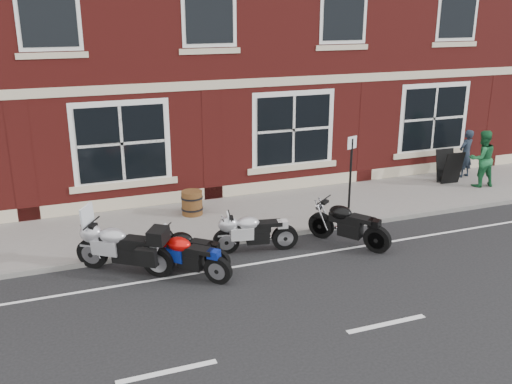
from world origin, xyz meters
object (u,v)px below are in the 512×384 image
moto_sport_silver (254,231)px  pedestrian_right (482,159)px  moto_naked_black (348,222)px  parking_sign (351,173)px  a_board_sign (449,167)px  moto_sport_red (188,254)px  moto_sport_black (189,247)px  moto_touring_silver (122,245)px  barrel_planter (192,203)px  pedestrian_left (466,153)px

moto_sport_silver → pedestrian_right: pedestrian_right is taller
moto_naked_black → parking_sign: parking_sign is taller
moto_sport_silver → a_board_sign: bearing=-60.5°
moto_sport_red → pedestrian_right: bearing=-30.1°
moto_sport_red → moto_naked_black: 4.00m
moto_sport_black → a_board_sign: (9.12, 2.87, 0.17)m
moto_sport_red → a_board_sign: bearing=-25.5°
moto_sport_silver → pedestrian_right: 8.44m
moto_touring_silver → pedestrian_right: (11.20, 1.92, 0.39)m
moto_touring_silver → barrel_planter: (2.21, 2.59, -0.16)m
moto_touring_silver → moto_naked_black: size_ratio=1.01×
moto_touring_silver → pedestrian_left: (11.43, 2.91, 0.30)m
moto_sport_red → moto_naked_black: moto_naked_black is taller
pedestrian_left → a_board_sign: bearing=6.4°
moto_sport_red → moto_sport_black: moto_sport_red is taller
pedestrian_right → moto_touring_silver: bearing=16.3°
moto_sport_red → pedestrian_right: (9.95, 2.66, 0.48)m
pedestrian_right → a_board_sign: bearing=-35.8°
a_board_sign → parking_sign: 5.04m
moto_sport_black → moto_sport_silver: bearing=-37.2°
moto_sport_red → pedestrian_left: (10.18, 3.65, 0.39)m
moto_naked_black → parking_sign: 1.54m
pedestrian_right → parking_sign: bearing=19.6°
moto_touring_silver → barrel_planter: moto_touring_silver is taller
moto_sport_silver → moto_naked_black: (2.24, -0.40, 0.04)m
a_board_sign → pedestrian_right: bearing=-38.6°
moto_touring_silver → pedestrian_left: pedestrian_left is taller
moto_sport_black → moto_sport_red: bearing=-157.3°
moto_sport_black → pedestrian_left: 10.56m
pedestrian_right → moto_sport_black: bearing=19.4°
moto_sport_black → barrel_planter: size_ratio=2.25×
pedestrian_left → a_board_sign: pedestrian_left is taller
parking_sign → moto_sport_black: bearing=173.8°
moto_sport_red → moto_naked_black: size_ratio=0.79×
moto_sport_red → a_board_sign: size_ratio=1.42×
a_board_sign → moto_touring_silver: bearing=-162.6°
moto_sport_silver → a_board_sign: 7.94m
moto_sport_silver → barrel_planter: bearing=27.6°
moto_naked_black → parking_sign: bearing=26.6°
moto_sport_silver → barrel_planter: (-0.79, 2.60, -0.07)m
pedestrian_right → barrel_planter: pedestrian_right is taller
moto_sport_black → a_board_sign: 9.56m
pedestrian_right → barrel_planter: size_ratio=2.71×
moto_sport_black → moto_naked_black: (3.85, -0.08, 0.08)m
moto_sport_red → pedestrian_left: size_ratio=0.96×
moto_sport_red → parking_sign: size_ratio=0.67×
moto_sport_silver → pedestrian_left: bearing=-60.1°
pedestrian_left → parking_sign: parking_sign is taller
moto_sport_red → moto_sport_silver: 1.90m
moto_touring_silver → barrel_planter: bearing=-3.9°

